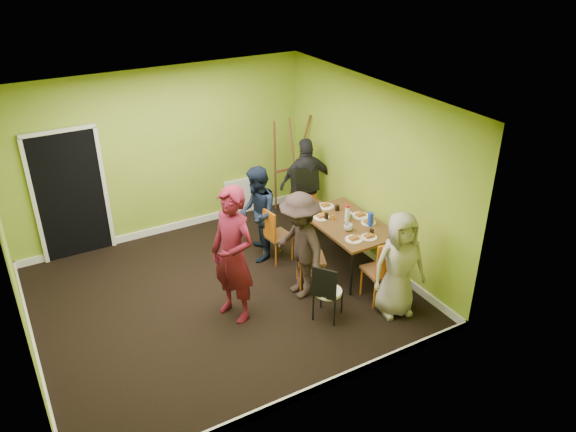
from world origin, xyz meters
name	(u,v)px	position (x,y,z in m)	size (l,w,h in m)	color
ground	(222,296)	(0.00, 0.00, 0.00)	(5.00, 5.00, 0.00)	black
room_walls	(215,235)	(-0.02, 0.04, 0.99)	(5.04, 4.54, 2.82)	olive
dining_table	(347,226)	(2.00, -0.18, 0.70)	(0.90, 1.50, 0.75)	black
chair_left_far	(274,232)	(1.11, 0.49, 0.51)	(0.42, 0.42, 0.90)	orange
chair_left_near	(305,253)	(1.17, -0.34, 0.54)	(0.52, 0.52, 0.96)	orange
chair_back_end	(307,187)	(2.06, 1.11, 0.81)	(0.50, 0.58, 1.15)	orange
chair_front_end	(384,268)	(1.89, -1.21, 0.56)	(0.45, 0.45, 1.00)	orange
chair_bentwood	(327,290)	(1.00, -1.16, 0.47)	(0.46, 0.46, 0.85)	black
easel	(289,167)	(2.11, 1.79, 0.91)	(0.74, 0.69, 1.84)	brown
plate_near_left	(321,217)	(1.74, 0.14, 0.76)	(0.25, 0.25, 0.01)	white
plate_near_right	(354,239)	(1.78, -0.65, 0.76)	(0.25, 0.25, 0.01)	white
plate_far_back	(325,206)	(2.00, 0.43, 0.76)	(0.27, 0.27, 0.01)	white
plate_far_front	(369,237)	(2.00, -0.71, 0.76)	(0.23, 0.23, 0.01)	white
plate_wall_back	(360,216)	(2.29, -0.11, 0.76)	(0.27, 0.27, 0.01)	white
plate_wall_front	(368,223)	(2.26, -0.35, 0.76)	(0.23, 0.23, 0.01)	white
thermos	(347,214)	(2.02, -0.13, 0.86)	(0.07, 0.07, 0.23)	white
blue_bottle	(370,219)	(2.23, -0.42, 0.85)	(0.08, 0.08, 0.21)	#1937C0
orange_bottle	(333,218)	(1.86, -0.01, 0.79)	(0.04, 0.04, 0.08)	orange
glass_mid	(326,216)	(1.78, 0.06, 0.80)	(0.06, 0.06, 0.10)	black
glass_back	(337,208)	(2.09, 0.23, 0.79)	(0.07, 0.07, 0.08)	black
glass_front	(372,232)	(2.08, -0.66, 0.79)	(0.06, 0.06, 0.09)	black
cup_a	(348,227)	(1.86, -0.39, 0.80)	(0.13, 0.13, 0.10)	white
cup_b	(349,215)	(2.11, -0.06, 0.79)	(0.09, 0.09, 0.08)	white
person_standing	(233,255)	(-0.01, -0.48, 0.94)	(0.69, 0.45, 1.89)	#590F1F
person_left_far	(257,214)	(0.94, 0.72, 0.76)	(0.74, 0.57, 1.52)	black
person_left_near	(300,246)	(1.00, -0.47, 0.79)	(1.02, 0.58, 1.57)	black
person_back_end	(306,183)	(2.15, 1.25, 0.80)	(0.94, 0.39, 1.60)	black
person_front_end	(399,265)	(1.92, -1.48, 0.75)	(0.73, 0.48, 1.50)	#9C9388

